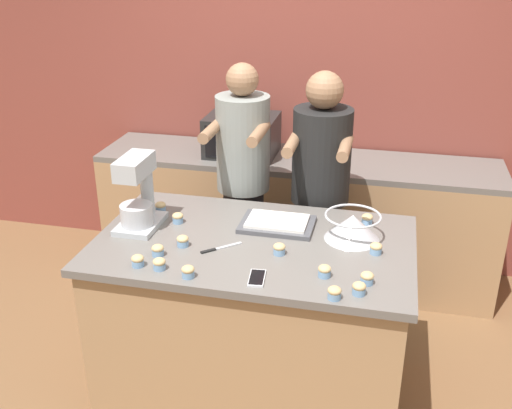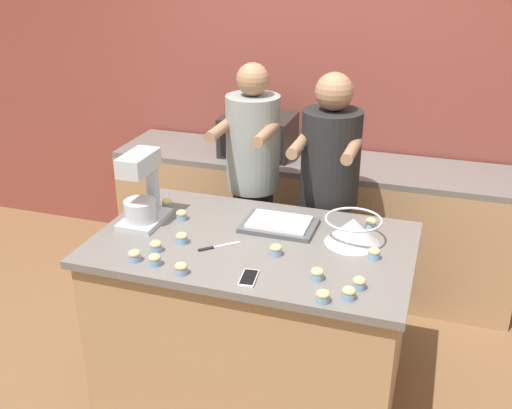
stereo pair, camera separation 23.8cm
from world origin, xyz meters
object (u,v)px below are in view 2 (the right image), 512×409
Objects in this scene: cupcake_6 at (182,215)px; cupcake_10 at (276,250)px; person_right at (328,205)px; cupcake_5 at (359,283)px; cupcake_12 at (167,203)px; mixing_bowl at (353,230)px; cupcake_1 at (317,274)px; baking_tray at (279,224)px; cupcake_9 at (323,296)px; cupcake_13 at (374,253)px; cupcake_2 at (156,246)px; knife at (217,247)px; cupcake_8 at (182,238)px; cell_phone at (249,278)px; person_left at (253,192)px; stand_mixer at (142,193)px; microwave_oven at (258,135)px; cupcake_7 at (349,293)px; cupcake_0 at (371,223)px; cupcake_3 at (181,268)px; cupcake_11 at (155,259)px.

cupcake_6 is 0.64m from cupcake_10.
cupcake_6 is (-0.69, -0.57, 0.09)m from person_right.
cupcake_12 is at bearing 156.34° from cupcake_5.
mixing_bowl is 0.41m from cupcake_1.
baking_tray is 0.73m from cupcake_9.
cupcake_13 is at bearing -62.13° from person_right.
cupcake_1 is 1.00× the size of cupcake_2.
cupcake_8 reaches higher than knife.
cell_phone is at bearing -88.27° from baking_tray.
person_left is 28.35× the size of cupcake_9.
stand_mixer is (-0.39, -0.66, 0.21)m from person_left.
cupcake_5 reaches higher than knife.
microwave_oven is (-0.16, 0.61, 0.17)m from person_left.
cupcake_5 is 0.46m from cupcake_10.
person_left reaches higher than cupcake_6.
cupcake_7 is 1.00× the size of cupcake_8.
cupcake_10 reaches higher than baking_tray.
cupcake_0 is 1.00× the size of cupcake_6.
cupcake_3 is at bearing -170.15° from cell_phone.
cupcake_3 is 1.00× the size of cupcake_9.
cupcake_5 is 1.00× the size of cupcake_9.
baking_tray is 0.55m from cupcake_13.
person_right is at bearing 109.13° from cupcake_5.
person_right is 0.90m from microwave_oven.
cupcake_13 is at bearing 85.16° from cupcake_5.
person_right reaches higher than cupcake_13.
cupcake_2 and cupcake_8 have the same top height.
stand_mixer reaches higher than cupcake_0.
stand_mixer is 6.61× the size of cupcake_3.
person_left reaches higher than cupcake_5.
cupcake_2 is at bearing -153.91° from knife.
microwave_oven is 1.68m from cupcake_11.
cupcake_13 is (1.02, 0.26, 0.00)m from cupcake_2.
cupcake_8 is (0.12, -0.25, 0.00)m from cupcake_6.
cupcake_5 is at bearing -12.47° from knife.
mixing_bowl is 0.63m from cell_phone.
person_left is 0.65m from microwave_oven.
cupcake_0 and cupcake_1 have the same top height.
mixing_bowl reaches higher than cupcake_13.
cupcake_8 reaches higher than baking_tray.
person_right is 0.78m from cupcake_13.
cupcake_10 is (0.30, 0.02, 0.03)m from knife.
stand_mixer is 6.61× the size of cupcake_11.
cupcake_6 is at bearing -140.07° from person_right.
microwave_oven reaches higher than mixing_bowl.
microwave_oven is 1.55m from cupcake_2.
cupcake_0 is at bearing -24.84° from person_left.
person_right is 4.32× the size of baking_tray.
mixing_bowl is at bearing -4.84° from cupcake_12.
cell_phone is at bearing 167.33° from cupcake_9.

